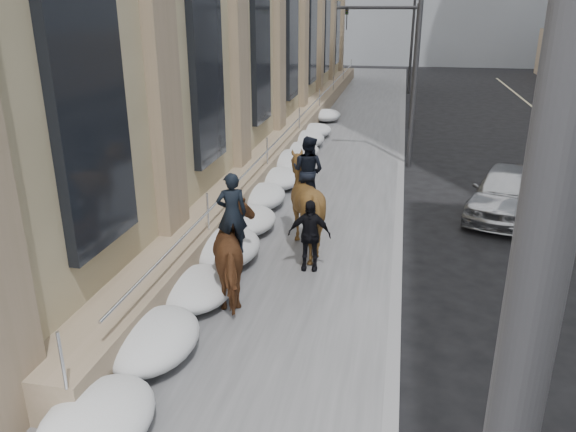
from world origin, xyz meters
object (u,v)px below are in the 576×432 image
object	(u,v)px
mounted_horse_left	(238,250)
car_silver	(506,192)
pedestrian	(309,235)
mounted_horse_right	(305,200)

from	to	relation	value
mounted_horse_left	car_silver	xyz separation A→B (m)	(6.30, 6.48, -0.40)
pedestrian	mounted_horse_left	bearing A→B (deg)	-134.01
mounted_horse_right	pedestrian	bearing A→B (deg)	124.01
mounted_horse_right	pedestrian	world-z (taller)	mounted_horse_right
mounted_horse_left	mounted_horse_right	size ratio (longest dim) A/B	0.93
mounted_horse_right	car_silver	distance (m)	6.54
mounted_horse_right	pedestrian	size ratio (longest dim) A/B	1.67
mounted_horse_left	pedestrian	bearing A→B (deg)	-151.50
mounted_horse_right	pedestrian	xyz separation A→B (m)	(0.33, -1.31, -0.38)
mounted_horse_left	pedestrian	world-z (taller)	mounted_horse_left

